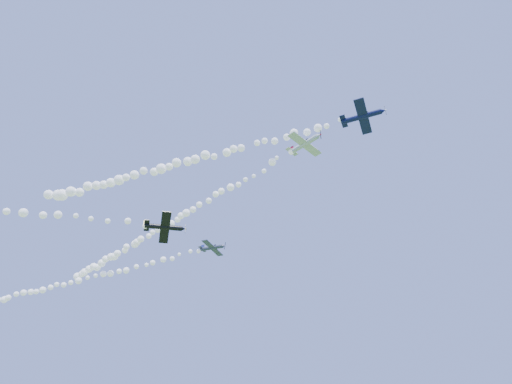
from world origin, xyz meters
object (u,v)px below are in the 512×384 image
Objects in this scene: plane_grey at (213,248)px; plane_black at (165,227)px; plane_navy at (363,116)px; plane_white at (305,144)px.

plane_black is at bearing -72.65° from plane_grey.
plane_black is (-32.86, -12.25, -16.64)m from plane_navy.
plane_navy is 48.39m from plane_grey.
plane_white reaches higher than plane_grey.
plane_navy is at bearing -25.93° from plane_grey.
plane_white is 39.91m from plane_grey.
plane_navy is (9.97, 3.06, 3.38)m from plane_white.
plane_navy reaches higher than plane_black.
plane_white is 28.01m from plane_black.
plane_navy is at bearing -29.06° from plane_black.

